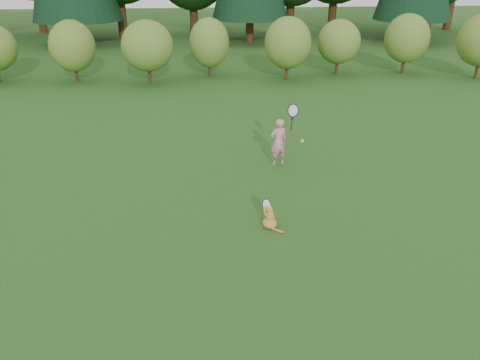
{
  "coord_description": "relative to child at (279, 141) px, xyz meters",
  "views": [
    {
      "loc": [
        -0.56,
        -8.01,
        4.83
      ],
      "look_at": [
        0.2,
        0.8,
        0.7
      ],
      "focal_mm": 35.0,
      "sensor_mm": 36.0,
      "label": 1
    }
  ],
  "objects": [
    {
      "name": "child",
      "position": [
        0.0,
        0.0,
        0.0
      ],
      "size": [
        0.73,
        0.5,
        1.86
      ],
      "rotation": [
        0.0,
        0.0,
        3.39
      ],
      "color": "pink",
      "rests_on": "ground"
    },
    {
      "name": "shrub_row",
      "position": [
        -1.41,
        9.83,
        0.75
      ],
      "size": [
        28.0,
        3.0,
        2.8
      ],
      "primitive_type": null,
      "color": "#556F22",
      "rests_on": "ground"
    },
    {
      "name": "tennis_ball",
      "position": [
        0.24,
        -1.6,
        0.58
      ],
      "size": [
        0.08,
        0.08,
        0.08
      ],
      "color": "#CBE21A",
      "rests_on": "ground"
    },
    {
      "name": "ground",
      "position": [
        -1.41,
        -3.17,
        -0.65
      ],
      "size": [
        100.0,
        100.0,
        0.0
      ],
      "primitive_type": "plane",
      "color": "#1F4914",
      "rests_on": "ground"
    },
    {
      "name": "cat",
      "position": [
        -0.68,
        -3.15,
        -0.41
      ],
      "size": [
        0.46,
        0.73,
        0.62
      ],
      "rotation": [
        0.0,
        0.0,
        0.42
      ],
      "color": "orange",
      "rests_on": "ground"
    }
  ]
}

